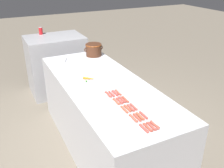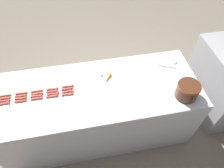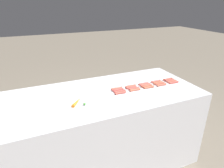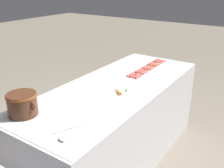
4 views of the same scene
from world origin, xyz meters
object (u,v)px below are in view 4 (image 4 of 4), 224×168
at_px(hot_dog_1, 157,65).
at_px(serving_spoon, 64,135).
at_px(hot_dog_9, 136,76).
at_px(hot_dog_16, 150,64).
at_px(hot_dog_19, 130,75).
at_px(hot_dog_12, 146,67).
at_px(hot_dog_7, 149,68).
at_px(hot_dog_0, 163,62).
at_px(hot_dog_11, 152,64).
at_px(hot_dog_18, 137,71).
at_px(hot_dog_4, 138,77).
at_px(hot_dog_3, 145,72).
at_px(carrot, 118,90).
at_px(hot_dog_15, 155,60).
at_px(bean_pot, 22,103).
at_px(hot_dog_10, 158,61).
at_px(hot_dog_2, 152,68).
at_px(hot_dog_5, 160,61).
at_px(hot_dog_14, 132,75).
at_px(hot_dog_6, 155,64).
at_px(hot_dog_13, 139,71).
at_px(hot_dog_8, 142,72).
at_px(hot_dog_17, 144,67).

bearing_deg(hot_dog_1, serving_spoon, 94.17).
bearing_deg(hot_dog_9, hot_dog_16, -81.45).
relative_size(hot_dog_9, hot_dog_19, 1.00).
bearing_deg(hot_dog_12, hot_dog_9, 96.34).
xyz_separation_m(hot_dog_7, hot_dog_9, (-0.00, 0.33, 0.00)).
distance_m(hot_dog_0, hot_dog_7, 0.34).
bearing_deg(hot_dog_11, hot_dog_18, 84.04).
bearing_deg(hot_dog_19, hot_dog_4, 176.43).
bearing_deg(hot_dog_3, carrot, 92.84).
bearing_deg(hot_dog_7, hot_dog_15, -78.13).
distance_m(hot_dog_3, hot_dog_9, 0.17).
height_order(hot_dog_12, hot_dog_19, same).
bearing_deg(hot_dog_18, hot_dog_4, 121.99).
distance_m(hot_dog_3, hot_dog_18, 0.10).
bearing_deg(hot_dog_9, bean_pot, 75.54).
xyz_separation_m(hot_dog_10, hot_dog_15, (0.04, 0.00, 0.00)).
distance_m(hot_dog_11, hot_dog_19, 0.50).
xyz_separation_m(hot_dog_2, hot_dog_15, (0.11, -0.33, 0.00)).
distance_m(hot_dog_11, hot_dog_18, 0.33).
height_order(hot_dog_7, hot_dog_12, same).
relative_size(hot_dog_3, carrot, 0.85).
xyz_separation_m(hot_dog_5, hot_dog_14, (0.04, 0.67, 0.00)).
bearing_deg(hot_dog_6, hot_dog_3, 95.87).
distance_m(hot_dog_1, hot_dog_4, 0.50).
relative_size(hot_dog_13, hot_dog_15, 1.00).
relative_size(hot_dog_7, carrot, 0.85).
bearing_deg(hot_dog_12, hot_dog_18, 78.26).
distance_m(hot_dog_4, hot_dog_18, 0.20).
xyz_separation_m(hot_dog_12, hot_dog_13, (0.00, 0.18, 0.00)).
relative_size(hot_dog_11, hot_dog_14, 1.00).
bearing_deg(hot_dog_10, hot_dog_3, 97.86).
xyz_separation_m(hot_dog_8, hot_dog_9, (-0.00, 0.17, 0.00)).
bearing_deg(hot_dog_0, hot_dog_3, 89.70).
relative_size(hot_dog_12, hot_dog_13, 1.00).
distance_m(hot_dog_15, serving_spoon, 1.98).
relative_size(hot_dog_1, hot_dog_18, 1.00).
xyz_separation_m(hot_dog_15, hot_dog_18, (-0.00, 0.50, 0.00)).
height_order(hot_dog_4, hot_dog_9, same).
height_order(hot_dog_4, hot_dog_11, same).
xyz_separation_m(hot_dog_3, hot_dog_12, (0.07, -0.17, 0.00)).
relative_size(hot_dog_0, hot_dog_10, 1.00).
distance_m(hot_dog_6, hot_dog_8, 0.33).
bearing_deg(hot_dog_15, serving_spoon, 96.95).
xyz_separation_m(hot_dog_1, hot_dog_13, (0.07, 0.34, 0.00)).
xyz_separation_m(hot_dog_9, hot_dog_14, (0.04, 0.00, 0.00)).
bearing_deg(hot_dog_4, hot_dog_14, -3.33).
xyz_separation_m(hot_dog_1, hot_dog_7, (0.04, 0.17, 0.00)).
relative_size(hot_dog_4, hot_dog_7, 1.00).
distance_m(hot_dog_16, carrot, 0.96).
relative_size(hot_dog_17, hot_dog_19, 1.00).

